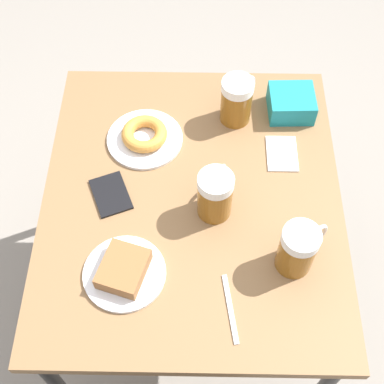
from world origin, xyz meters
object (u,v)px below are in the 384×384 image
Objects in this scene: beer_mug_center at (215,194)px; napkin_folded at (282,154)px; beer_mug_left at (298,249)px; passport_near_edge at (111,194)px; blue_pouch at (291,103)px; plate_with_cake at (124,271)px; plate_with_donut at (145,136)px; fork at (230,308)px; beer_mug_right at (237,100)px.

beer_mug_center reaches higher than napkin_folded.
beer_mug_left is 0.96× the size of passport_near_edge.
blue_pouch is (-0.03, -0.16, 0.03)m from napkin_folded.
plate_with_cake reaches higher than plate_with_donut.
fork is at bearing 37.77° from beer_mug_left.
blue_pouch is at bearing -123.18° from beer_mug_center.
beer_mug_center is at bearing -139.27° from plate_with_cake.
blue_pouch is at bearing -164.54° from plate_with_donut.
beer_mug_right is at bearing -140.82° from passport_near_edge.
beer_mug_right is 0.17m from blue_pouch.
fork is 1.14× the size of passport_near_edge.
beer_mug_left is 1.08× the size of blue_pouch.
plate_with_donut is 0.55m from beer_mug_left.
napkin_folded is 0.48m from fork.
plate_with_cake is at bearing 40.73° from beer_mug_center.
blue_pouch is (-0.50, -0.30, 0.03)m from passport_near_edge.
plate_with_cake is 1.18× the size of fork.
passport_near_edge is (0.47, 0.14, 0.00)m from napkin_folded.
plate_with_donut is at bearing 15.46° from blue_pouch.
napkin_folded is (-0.41, -0.37, -0.02)m from plate_with_cake.
beer_mug_center is 0.27m from napkin_folded.
napkin_folded is at bearing -137.75° from plate_with_cake.
fork is 1.28× the size of blue_pouch.
napkin_folded is (0.00, -0.33, -0.07)m from beer_mug_left.
napkin_folded is (-0.39, 0.04, -0.01)m from plate_with_donut.
plate_with_cake is 1.65× the size of napkin_folded.
beer_mug_left is at bearing 157.77° from passport_near_edge.
plate_with_donut reaches higher than fork.
napkin_folded is at bearing -136.10° from beer_mug_center.
plate_with_cake is 0.69m from blue_pouch.
beer_mug_left is 1.00× the size of beer_mug_right.
napkin_folded is 0.72× the size of fork.
plate_with_donut is at bearing -49.20° from beer_mug_center.
beer_mug_right is (-0.06, -0.32, 0.00)m from beer_mug_center.
fork is at bearing 71.22° from napkin_folded.
napkin_folded is at bearing 133.15° from beer_mug_right.
beer_mug_left is at bearing -142.23° from fork.
blue_pouch is at bearing -107.09° from fork.
beer_mug_left is 0.25m from beer_mug_center.
fork is (-0.04, 0.27, -0.07)m from beer_mug_center.
beer_mug_right is (-0.28, -0.51, 0.05)m from plate_with_cake.
beer_mug_right is at bearing -160.79° from plate_with_donut.
plate_with_donut is 0.44m from blue_pouch.
napkin_folded is at bearing -108.78° from fork.
beer_mug_right is 0.20m from napkin_folded.
beer_mug_center is (0.19, -0.15, 0.00)m from beer_mug_left.
beer_mug_center is 0.29m from passport_near_edge.
napkin_folded and fork have the same top height.
beer_mug_left is (-0.39, 0.38, 0.06)m from plate_with_donut.
beer_mug_center is at bearing 130.80° from plate_with_donut.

